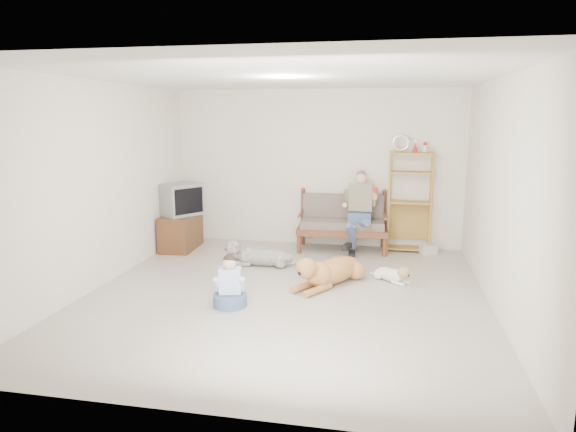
% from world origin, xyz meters
% --- Properties ---
extents(floor, '(5.50, 5.50, 0.00)m').
position_xyz_m(floor, '(0.00, 0.00, 0.00)').
color(floor, beige).
rests_on(floor, ground).
extents(ceiling, '(5.50, 5.50, 0.00)m').
position_xyz_m(ceiling, '(0.00, 0.00, 2.70)').
color(ceiling, white).
rests_on(ceiling, ground).
extents(wall_back, '(5.00, 0.00, 5.00)m').
position_xyz_m(wall_back, '(0.00, 2.75, 1.35)').
color(wall_back, beige).
rests_on(wall_back, ground).
extents(wall_front, '(5.00, 0.00, 5.00)m').
position_xyz_m(wall_front, '(0.00, -2.75, 1.35)').
color(wall_front, beige).
rests_on(wall_front, ground).
extents(wall_left, '(0.00, 5.50, 5.50)m').
position_xyz_m(wall_left, '(-2.50, 0.00, 1.35)').
color(wall_left, beige).
rests_on(wall_left, ground).
extents(wall_right, '(0.00, 5.50, 5.50)m').
position_xyz_m(wall_right, '(2.50, 0.00, 1.35)').
color(wall_right, beige).
rests_on(wall_right, ground).
extents(loveseat, '(1.54, 0.79, 0.95)m').
position_xyz_m(loveseat, '(0.50, 2.44, 0.49)').
color(loveseat, brown).
rests_on(loveseat, ground).
extents(man, '(0.52, 0.74, 1.19)m').
position_xyz_m(man, '(0.77, 2.21, 0.62)').
color(man, '#45557E').
rests_on(man, loveseat).
extents(etagere, '(0.74, 0.32, 1.96)m').
position_xyz_m(etagere, '(1.60, 2.55, 0.86)').
color(etagere, '#BA863A').
rests_on(etagere, ground).
extents(book_stack, '(0.29, 0.25, 0.15)m').
position_xyz_m(book_stack, '(1.93, 2.38, 0.08)').
color(book_stack, silver).
rests_on(book_stack, ground).
extents(tv_stand, '(0.53, 0.92, 0.60)m').
position_xyz_m(tv_stand, '(-2.23, 1.94, 0.30)').
color(tv_stand, '#59321D').
rests_on(tv_stand, ground).
extents(crt_tv, '(0.78, 0.81, 0.53)m').
position_xyz_m(crt_tv, '(-2.19, 1.91, 0.87)').
color(crt_tv, gray).
rests_on(crt_tv, tv_stand).
extents(wall_outlet, '(0.12, 0.02, 0.08)m').
position_xyz_m(wall_outlet, '(-1.25, 2.73, 0.30)').
color(wall_outlet, silver).
rests_on(wall_outlet, ground).
extents(golden_retriever, '(0.92, 1.40, 0.47)m').
position_xyz_m(golden_retriever, '(0.49, 0.49, 0.19)').
color(golden_retriever, '#CD8F47').
rests_on(golden_retriever, ground).
extents(shaggy_dog, '(1.29, 0.35, 0.38)m').
position_xyz_m(shaggy_dog, '(-0.69, 1.21, 0.15)').
color(shaggy_dog, silver).
rests_on(shaggy_dog, ground).
extents(terrier, '(0.58, 0.50, 0.26)m').
position_xyz_m(terrier, '(1.36, 0.79, 0.11)').
color(terrier, white).
rests_on(terrier, ground).
extents(child, '(0.41, 0.41, 0.64)m').
position_xyz_m(child, '(-0.57, -0.51, 0.23)').
color(child, '#45557E').
rests_on(child, ground).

